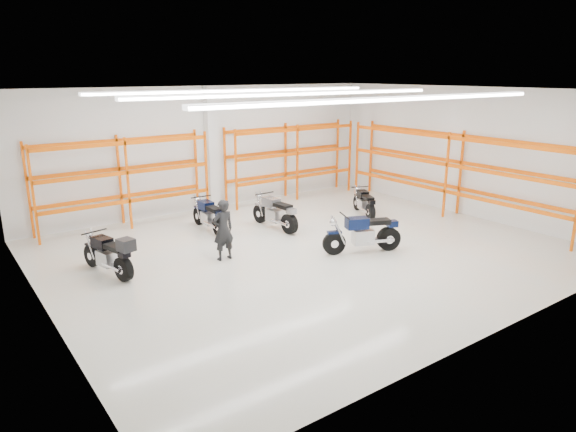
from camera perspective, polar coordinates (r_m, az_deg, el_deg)
ground at (r=14.88m, az=2.27°, el=-3.82°), size 14.00×14.00×0.00m
room_shell at (r=14.14m, az=2.35°, el=8.84°), size 14.02×12.02×4.51m
motorcycle_main at (r=14.73m, az=8.62°, el=-2.00°), size 2.21×1.12×1.14m
motorcycle_back_a at (r=13.66m, az=-19.13°, el=-4.13°), size 0.90×2.17×1.13m
motorcycle_back_b at (r=16.69m, az=-8.70°, el=-0.05°), size 0.70×2.13×1.04m
motorcycle_back_c at (r=16.73m, az=-1.34°, el=0.26°), size 0.74×2.24×1.10m
motorcycle_back_d at (r=18.54m, az=8.50°, el=1.40°), size 0.95×1.82×0.94m
standing_man at (r=14.01m, az=-7.22°, el=-1.53°), size 0.63×0.42×1.69m
structural_column at (r=19.13m, az=-8.55°, el=7.37°), size 0.32×0.32×4.50m
pallet_racking_back_left at (r=17.61m, az=-17.84°, el=4.53°), size 5.67×0.87×3.00m
pallet_racking_back_right at (r=20.69m, az=0.37°, el=6.86°), size 5.67×0.87×3.00m
pallet_racking_side at (r=19.00m, az=17.98°, el=5.39°), size 0.87×9.07×3.00m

